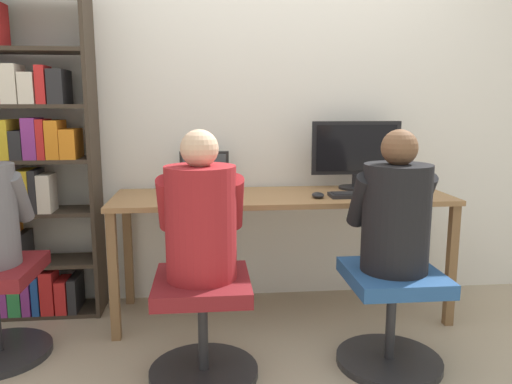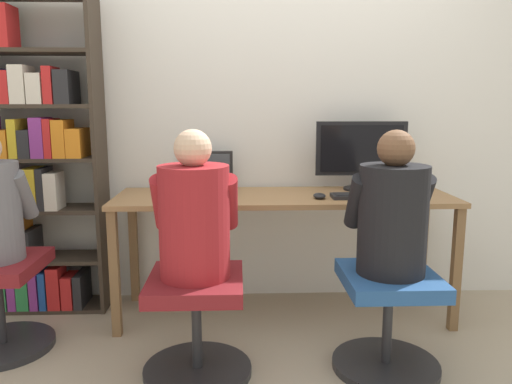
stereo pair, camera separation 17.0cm
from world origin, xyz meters
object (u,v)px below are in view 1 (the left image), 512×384
(office_chair_left, at_px, (391,311))
(person_at_laptop, at_px, (201,216))
(desktop_monitor, at_px, (356,154))
(keyboard, at_px, (365,195))
(person_at_monitor, at_px, (396,211))
(laptop, at_px, (205,184))
(office_chair_right, at_px, (203,321))
(bookshelf, at_px, (25,170))

(office_chair_left, xyz_separation_m, person_at_laptop, (-0.93, -0.01, 0.51))
(desktop_monitor, height_order, keyboard, desktop_monitor)
(person_at_monitor, distance_m, person_at_laptop, 0.93)
(desktop_monitor, relative_size, laptop, 1.82)
(laptop, height_order, office_chair_left, laptop)
(office_chair_right, xyz_separation_m, bookshelf, (-1.05, 0.83, 0.63))
(laptop, relative_size, office_chair_left, 0.60)
(laptop, xyz_separation_m, office_chair_right, (-0.02, -0.83, -0.53))
(office_chair_right, xyz_separation_m, person_at_monitor, (0.93, 0.02, 0.51))
(person_at_laptop, height_order, bookshelf, bookshelf)
(person_at_monitor, bearing_deg, office_chair_right, -178.78)
(laptop, bearing_deg, person_at_laptop, -91.15)
(person_at_laptop, distance_m, bookshelf, 1.34)
(office_chair_left, xyz_separation_m, person_at_monitor, (-0.00, 0.01, 0.51))
(office_chair_left, bearing_deg, office_chair_right, -179.12)
(keyboard, height_order, person_at_monitor, person_at_monitor)
(laptop, height_order, keyboard, laptop)
(keyboard, bearing_deg, office_chair_left, -92.67)
(laptop, relative_size, bookshelf, 0.16)
(desktop_monitor, bearing_deg, person_at_laptop, -139.23)
(laptop, height_order, bookshelf, bookshelf)
(laptop, bearing_deg, office_chair_left, -41.80)
(desktop_monitor, xyz_separation_m, person_at_laptop, (-0.98, -0.85, -0.19))
(keyboard, bearing_deg, laptop, 164.64)
(desktop_monitor, bearing_deg, bookshelf, -179.42)
(office_chair_right, bearing_deg, desktop_monitor, 40.95)
(office_chair_left, bearing_deg, person_at_laptop, -179.46)
(laptop, xyz_separation_m, person_at_laptop, (-0.02, -0.83, -0.02))
(laptop, distance_m, bookshelf, 1.07)
(keyboard, distance_m, office_chair_left, 0.75)
(office_chair_left, distance_m, person_at_monitor, 0.51)
(office_chair_right, bearing_deg, person_at_monitor, 1.22)
(laptop, distance_m, person_at_monitor, 1.23)
(keyboard, relative_size, office_chair_left, 0.80)
(desktop_monitor, xyz_separation_m, office_chair_right, (-0.98, -0.85, -0.71))
(person_at_laptop, bearing_deg, person_at_monitor, 0.88)
(laptop, distance_m, person_at_laptop, 0.83)
(laptop, relative_size, person_at_laptop, 0.46)
(office_chair_right, bearing_deg, keyboard, 30.94)
(desktop_monitor, xyz_separation_m, laptop, (-0.97, -0.02, -0.18))
(laptop, height_order, person_at_monitor, person_at_monitor)
(office_chair_right, relative_size, person_at_monitor, 0.77)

